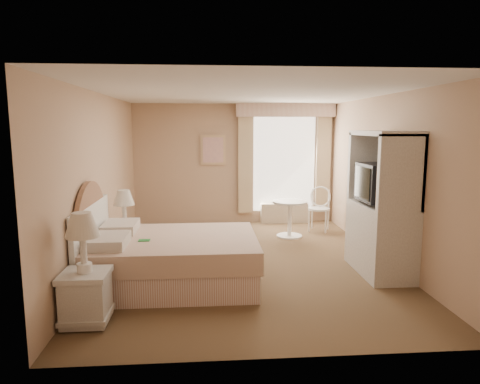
{
  "coord_description": "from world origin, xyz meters",
  "views": [
    {
      "loc": [
        -0.58,
        -6.22,
        2.02
      ],
      "look_at": [
        -0.08,
        0.3,
        1.03
      ],
      "focal_mm": 32.0,
      "sensor_mm": 36.0,
      "label": 1
    }
  ],
  "objects": [
    {
      "name": "room",
      "position": [
        0.0,
        0.0,
        1.25
      ],
      "size": [
        4.21,
        5.51,
        2.51
      ],
      "color": "brown",
      "rests_on": "ground"
    },
    {
      "name": "window",
      "position": [
        1.05,
        2.65,
        1.34
      ],
      "size": [
        2.05,
        0.22,
        2.51
      ],
      "color": "white",
      "rests_on": "room"
    },
    {
      "name": "framed_art",
      "position": [
        -0.45,
        2.71,
        1.55
      ],
      "size": [
        0.52,
        0.04,
        0.62
      ],
      "color": "tan",
      "rests_on": "room"
    },
    {
      "name": "bed",
      "position": [
        -1.12,
        -0.82,
        0.35
      ],
      "size": [
        2.12,
        1.64,
        1.45
      ],
      "color": "tan",
      "rests_on": "room"
    },
    {
      "name": "nightstand_near",
      "position": [
        -1.84,
        -1.92,
        0.44
      ],
      "size": [
        0.48,
        0.48,
        1.16
      ],
      "color": "white",
      "rests_on": "room"
    },
    {
      "name": "nightstand_far",
      "position": [
        -1.84,
        0.26,
        0.4
      ],
      "size": [
        0.44,
        0.44,
        1.07
      ],
      "color": "white",
      "rests_on": "room"
    },
    {
      "name": "round_table",
      "position": [
        0.94,
        1.44,
        0.45
      ],
      "size": [
        0.64,
        0.64,
        0.67
      ],
      "color": "white",
      "rests_on": "room"
    },
    {
      "name": "cafe_chair",
      "position": [
        1.62,
        1.91,
        0.5
      ],
      "size": [
        0.55,
        0.55,
        0.86
      ],
      "rotation": [
        0.0,
        0.0,
        -0.42
      ],
      "color": "white",
      "rests_on": "room"
    },
    {
      "name": "armoire",
      "position": [
        1.81,
        -0.62,
        0.82
      ],
      "size": [
        0.59,
        1.19,
        1.97
      ],
      "color": "white",
      "rests_on": "room"
    }
  ]
}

